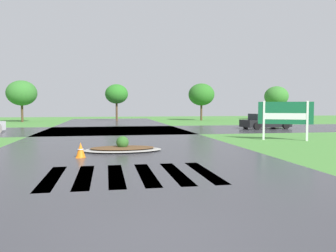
# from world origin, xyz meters

# --- Properties ---
(ground_plane) EXTENTS (120.00, 120.00, 0.10)m
(ground_plane) POSITION_xyz_m (0.00, 0.00, -0.05)
(ground_plane) COLOR #478438
(asphalt_roadway) EXTENTS (11.69, 80.00, 0.01)m
(asphalt_roadway) POSITION_xyz_m (0.00, 10.00, 0.00)
(asphalt_roadway) COLOR #35353A
(asphalt_roadway) RESTS_ON ground
(asphalt_cross_road) EXTENTS (90.00, 10.52, 0.01)m
(asphalt_cross_road) POSITION_xyz_m (0.00, 23.89, 0.00)
(asphalt_cross_road) COLOR #35353A
(asphalt_cross_road) RESTS_ON ground
(crosswalk_stripes) EXTENTS (4.95, 3.50, 0.01)m
(crosswalk_stripes) POSITION_xyz_m (0.00, 5.19, 0.00)
(crosswalk_stripes) COLOR white
(crosswalk_stripes) RESTS_ON ground
(estate_billboard) EXTENTS (2.82, 1.46, 2.34)m
(estate_billboard) POSITION_xyz_m (9.72, 13.65, 1.53)
(estate_billboard) COLOR white
(estate_billboard) RESTS_ON ground
(median_island) EXTENTS (3.54, 1.95, 0.68)m
(median_island) POSITION_xyz_m (-0.00, 10.57, 0.13)
(median_island) COLOR #9E9B93
(median_island) RESTS_ON ground
(car_white_sedan) EXTENTS (4.46, 2.53, 1.35)m
(car_white_sedan) POSITION_xyz_m (13.28, 23.40, 0.63)
(car_white_sedan) COLOR black
(car_white_sedan) RESTS_ON ground
(traffic_cone) EXTENTS (0.39, 0.39, 0.60)m
(traffic_cone) POSITION_xyz_m (-1.72, 8.91, 0.29)
(traffic_cone) COLOR orange
(traffic_cone) RESTS_ON ground
(background_treeline) EXTENTS (38.54, 4.60, 5.25)m
(background_treeline) POSITION_xyz_m (5.92, 41.07, 3.60)
(background_treeline) COLOR #4C3823
(background_treeline) RESTS_ON ground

